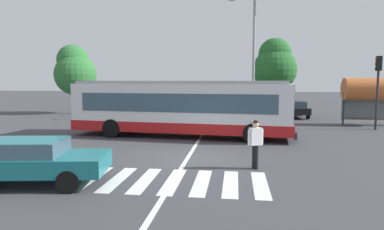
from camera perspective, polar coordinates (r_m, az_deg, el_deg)
The scene contains 16 objects.
ground_plane at distance 14.01m, azimuth -0.02°, elevation -6.96°, with size 160.00×160.00×0.00m, color #3D3D42.
city_transit_bus at distance 18.81m, azimuth -1.87°, elevation 1.20°, with size 12.24×3.87×3.06m.
pedestrian_crossing_street at distance 12.20m, azimuth 10.46°, elevation -4.34°, with size 0.54×0.40×1.72m.
foreground_sedan at distance 11.33m, azimuth -25.48°, elevation -6.63°, with size 4.73×2.52×1.35m.
parked_car_blue at distance 30.62m, azimuth -3.55°, elevation 1.43°, with size 1.93×4.53×1.35m.
parked_car_teal at distance 29.60m, azimuth 1.04°, elevation 1.29°, with size 2.02×4.57×1.35m.
parked_car_champagne at distance 29.60m, azimuth 6.59°, elevation 1.25°, with size 1.93×4.53×1.35m.
parked_car_charcoal at distance 29.58m, azimuth 11.49°, elevation 1.17°, with size 1.93×4.53×1.35m.
parked_car_black at distance 30.06m, azimuth 16.59°, elevation 1.12°, with size 1.91×4.52×1.35m.
traffic_light_far_corner at distance 24.26m, azimuth 28.42°, elevation 5.06°, with size 0.33×0.32×4.57m.
bus_stop_shelter at distance 26.53m, azimuth 27.84°, elevation 3.67°, with size 3.92×1.54×3.25m.
twin_arm_street_lamp at distance 26.46m, azimuth 10.22°, elevation 11.27°, with size 3.94×0.32×9.30m.
background_tree_left at distance 33.81m, azimuth -18.86°, elevation 7.00°, with size 3.81×3.81×6.36m.
background_tree_right at distance 34.57m, azimuth 13.56°, elevation 8.01°, with size 4.23×4.23×7.16m.
crosswalk_painted_stripes at distance 10.77m, azimuth -3.15°, elevation -10.89°, with size 5.72×2.75×0.01m.
lane_center_line at distance 15.97m, azimuth 0.38°, elevation -5.37°, with size 0.16×24.00×0.01m, color silver.
Camera 1 is at (1.74, -13.55, 3.10)m, focal length 32.20 mm.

